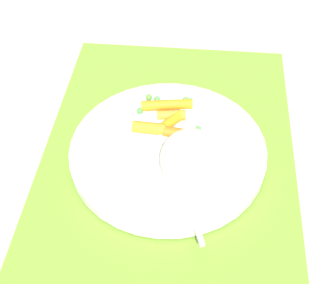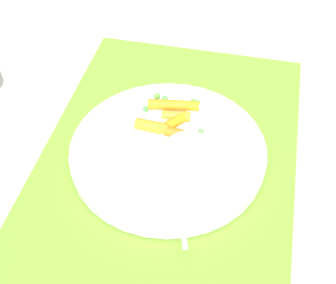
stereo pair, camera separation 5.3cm
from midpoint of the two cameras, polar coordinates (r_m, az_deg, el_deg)
ground_plane at (r=0.65m, az=-2.35°, el=-2.04°), size 2.40×2.40×0.00m
placemat at (r=0.65m, az=-2.36°, el=-1.87°), size 0.50×0.34×0.01m
plate at (r=0.64m, az=-2.39°, el=-1.21°), size 0.26×0.26×0.02m
rice_mound at (r=0.60m, az=0.21°, el=-1.98°), size 0.10×0.08×0.04m
carrot_portion at (r=0.66m, az=-2.56°, el=2.81°), size 0.08×0.09×0.02m
pea_scatter at (r=0.67m, az=-2.41°, el=3.21°), size 0.09×0.09×0.01m
fork at (r=0.61m, az=-1.75°, el=-2.74°), size 0.20×0.08×0.01m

